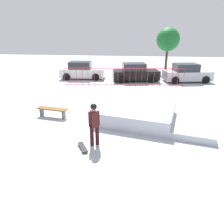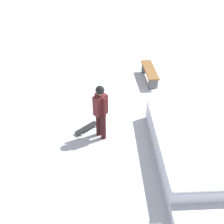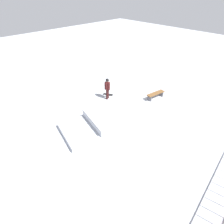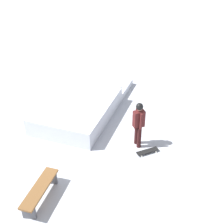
# 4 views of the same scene
# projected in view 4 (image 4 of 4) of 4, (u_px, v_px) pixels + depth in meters

# --- Properties ---
(ground_plane) EXTENTS (60.00, 60.00, 0.00)m
(ground_plane) POSITION_uv_depth(u_px,v_px,m) (63.00, 132.00, 10.98)
(ground_plane) COLOR #B2B7C1
(skate_ramp) EXTENTS (5.84, 3.73, 0.74)m
(skate_ramp) POSITION_uv_depth(u_px,v_px,m) (83.00, 105.00, 12.04)
(skate_ramp) COLOR silver
(skate_ramp) RESTS_ON ground
(skater) EXTENTS (0.40, 0.44, 1.73)m
(skater) POSITION_uv_depth(u_px,v_px,m) (139.00, 122.00, 9.77)
(skater) COLOR black
(skater) RESTS_ON ground
(skateboard) EXTENTS (0.57, 0.80, 0.09)m
(skateboard) POSITION_uv_depth(u_px,v_px,m) (147.00, 151.00, 9.90)
(skateboard) COLOR black
(skateboard) RESTS_ON ground
(park_bench) EXTENTS (1.64, 0.66, 0.48)m
(park_bench) POSITION_uv_depth(u_px,v_px,m) (40.00, 191.00, 8.05)
(park_bench) COLOR brown
(park_bench) RESTS_ON ground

